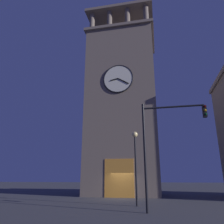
# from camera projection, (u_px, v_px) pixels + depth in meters

# --- Properties ---
(ground_plane) EXTENTS (200.00, 200.00, 0.00)m
(ground_plane) POSITION_uv_depth(u_px,v_px,m) (121.00, 199.00, 21.74)
(ground_plane) COLOR #424247
(clocktower) EXTENTS (9.33, 7.83, 27.47)m
(clocktower) POSITION_uv_depth(u_px,v_px,m) (123.00, 107.00, 29.42)
(clocktower) COLOR #75665B
(clocktower) RESTS_ON ground_plane
(traffic_signal_near) EXTENTS (3.99, 0.41, 6.66)m
(traffic_signal_near) POSITION_uv_depth(u_px,v_px,m) (163.00, 136.00, 13.65)
(traffic_signal_near) COLOR black
(traffic_signal_near) RESTS_ON ground_plane
(street_lamp) EXTENTS (0.44, 0.44, 5.49)m
(street_lamp) POSITION_uv_depth(u_px,v_px,m) (135.00, 153.00, 16.88)
(street_lamp) COLOR black
(street_lamp) RESTS_ON ground_plane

